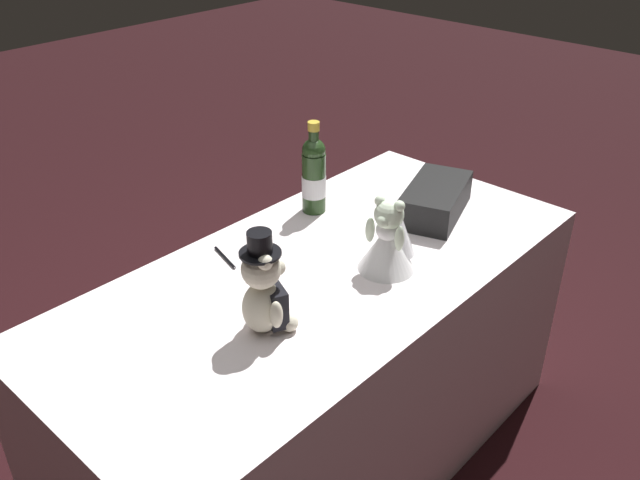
{
  "coord_description": "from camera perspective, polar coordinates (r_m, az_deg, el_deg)",
  "views": [
    {
      "loc": [
        1.22,
        1.12,
        1.83
      ],
      "look_at": [
        0.0,
        0.0,
        0.86
      ],
      "focal_mm": 37.98,
      "sensor_mm": 36.0,
      "label": 1
    }
  ],
  "objects": [
    {
      "name": "champagne_bottle",
      "position": [
        2.22,
        -0.52,
        5.56
      ],
      "size": [
        0.08,
        0.08,
        0.31
      ],
      "color": "#253F1C",
      "rests_on": "reception_table"
    },
    {
      "name": "teddy_bear_bride",
      "position": [
        1.94,
        5.91,
        0.24
      ],
      "size": [
        0.21,
        0.17,
        0.23
      ],
      "color": "white",
      "rests_on": "reception_table"
    },
    {
      "name": "signing_pen",
      "position": [
        2.03,
        -7.96,
        -1.53
      ],
      "size": [
        0.05,
        0.14,
        0.01
      ],
      "color": "black",
      "rests_on": "reception_table"
    },
    {
      "name": "gift_case_black",
      "position": [
        2.27,
        9.69,
        3.37
      ],
      "size": [
        0.36,
        0.27,
        0.1
      ],
      "color": "black",
      "rests_on": "reception_table"
    },
    {
      "name": "ground_plane",
      "position": [
        2.46,
        0.0,
        -17.61
      ],
      "size": [
        12.0,
        12.0,
        0.0
      ],
      "primitive_type": "plane",
      "color": "black"
    },
    {
      "name": "reception_table",
      "position": [
        2.19,
        0.0,
        -10.92
      ],
      "size": [
        1.68,
        0.79,
        0.76
      ],
      "primitive_type": "cube",
      "color": "white",
      "rests_on": "ground_plane"
    },
    {
      "name": "teddy_bear_groom",
      "position": [
        1.68,
        -4.64,
        -4.29
      ],
      "size": [
        0.14,
        0.14,
        0.28
      ],
      "color": "beige",
      "rests_on": "reception_table"
    }
  ]
}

